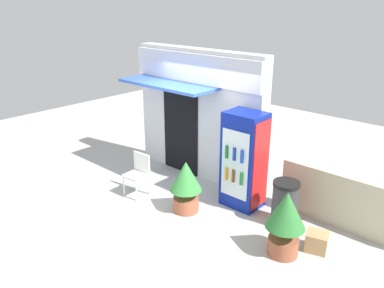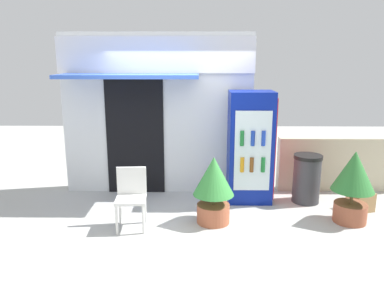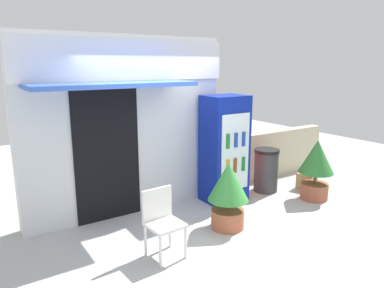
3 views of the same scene
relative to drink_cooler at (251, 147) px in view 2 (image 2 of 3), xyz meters
name	(u,v)px [view 2 (image 2 of 3)]	position (x,y,z in m)	size (l,w,h in m)	color
ground	(178,224)	(-1.17, -0.99, -0.93)	(16.00, 16.00, 0.00)	#B2B2AD
storefront_building	(157,111)	(-1.60, 0.49, 0.54)	(3.32, 1.11, 2.81)	silver
drink_cooler	(251,147)	(0.00, 0.00, 0.00)	(0.74, 0.62, 1.86)	navy
plastic_chair	(131,193)	(-1.83, -1.04, -0.43)	(0.44, 0.43, 0.86)	silver
potted_plant_near_shop	(214,185)	(-0.65, -0.90, -0.35)	(0.60, 0.60, 1.00)	#AD5B3D
potted_plant_curbside	(353,181)	(1.38, -0.86, -0.29)	(0.61, 0.61, 1.08)	#995138
trash_bin	(307,178)	(0.95, -0.08, -0.52)	(0.47, 0.47, 0.82)	#38383D
stone_boundary_wall	(347,164)	(1.86, 0.53, -0.44)	(2.53, 0.22, 0.98)	beige
cardboard_box	(360,201)	(1.72, -0.41, -0.78)	(0.33, 0.31, 0.31)	tan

